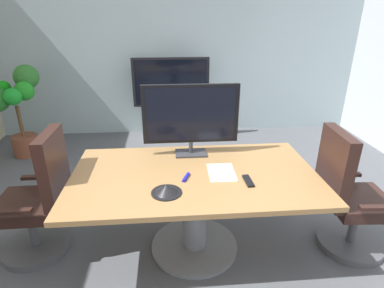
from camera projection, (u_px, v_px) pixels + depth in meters
name	position (u px, v px, depth m)	size (l,w,h in m)	color
ground_plane	(197.00, 253.00, 2.67)	(7.24, 7.24, 0.00)	#515459
wall_back_glass_partition	(178.00, 43.00, 4.96)	(6.06, 0.10, 2.95)	#9EB2B7
conference_table	(195.00, 194.00, 2.54)	(1.96, 1.11, 0.74)	olive
office_chair_left	(39.00, 205.00, 2.55)	(0.60, 0.57, 1.09)	#4C4C51
office_chair_right	(348.00, 202.00, 2.59)	(0.61, 0.59, 1.09)	#4C4C51
tv_monitor	(191.00, 116.00, 2.67)	(0.84, 0.18, 0.64)	#333338
wall_display_unit	(172.00, 112.00, 5.02)	(1.20, 0.36, 1.31)	#B7BABC
potted_plant	(16.00, 103.00, 4.25)	(0.62, 0.70, 1.27)	brown
conference_phone	(166.00, 189.00, 2.18)	(0.22, 0.22, 0.07)	black
remote_control	(248.00, 181.00, 2.33)	(0.05, 0.17, 0.02)	black
whiteboard_marker	(186.00, 177.00, 2.38)	(0.13, 0.02, 0.02)	#1919A5
paper_notepad	(222.00, 172.00, 2.47)	(0.21, 0.30, 0.01)	white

